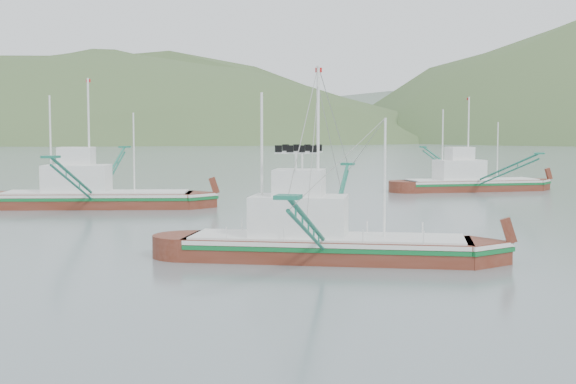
# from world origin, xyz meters

# --- Properties ---
(ground) EXTENTS (1200.00, 1200.00, 0.00)m
(ground) POSITION_xyz_m (0.00, 0.00, 0.00)
(ground) COLOR slate
(ground) RESTS_ON ground
(main_boat) EXTENTS (14.76, 26.36, 10.67)m
(main_boat) POSITION_xyz_m (2.54, 2.58, 1.53)
(main_boat) COLOR #5A2113
(main_boat) RESTS_ON ground
(bg_boat_left) EXTENTS (16.72, 28.78, 11.85)m
(bg_boat_left) POSITION_xyz_m (-21.05, 25.36, 2.17)
(bg_boat_left) COLOR #5A2113
(bg_boat_left) RESTS_ON ground
(bg_boat_far) EXTENTS (15.58, 25.49, 10.92)m
(bg_boat_far) POSITION_xyz_m (10.55, 51.06, 2.24)
(bg_boat_far) COLOR #5A2113
(bg_boat_far) RESTS_ON ground
(headland_left) EXTENTS (448.00, 308.00, 210.00)m
(headland_left) POSITION_xyz_m (-180.00, 360.00, 0.00)
(headland_left) COLOR #415B2E
(headland_left) RESTS_ON ground
(ridge_distant) EXTENTS (960.00, 400.00, 240.00)m
(ridge_distant) POSITION_xyz_m (30.00, 560.00, 0.00)
(ridge_distant) COLOR slate
(ridge_distant) RESTS_ON ground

